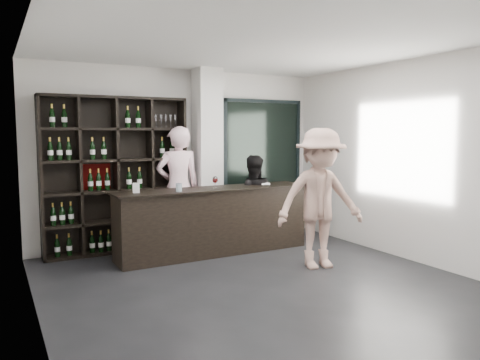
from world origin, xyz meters
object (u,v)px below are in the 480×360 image
wine_shelf (116,175)px  tasting_counter (215,221)px  taster_pink (178,187)px  taster_black (252,200)px  customer (320,199)px

wine_shelf → tasting_counter: 1.67m
wine_shelf → tasting_counter: (1.29, -0.82, -0.69)m
tasting_counter → taster_pink: 0.87m
taster_black → customer: size_ratio=0.78×
wine_shelf → taster_black: bearing=-14.9°
tasting_counter → taster_black: (0.81, 0.26, 0.23)m
wine_shelf → customer: wine_shelf is taller
wine_shelf → tasting_counter: size_ratio=0.78×
wine_shelf → customer: size_ratio=1.25×
wine_shelf → taster_black: wine_shelf is taller
customer → wine_shelf: bearing=149.1°
taster_pink → customer: taster_pink is taller
taster_black → customer: customer is taller
taster_black → customer: 1.63m
wine_shelf → customer: bearing=-44.0°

